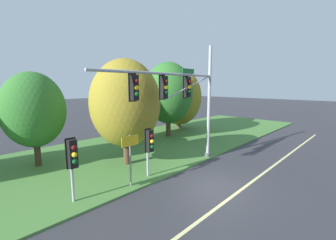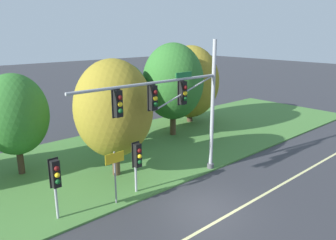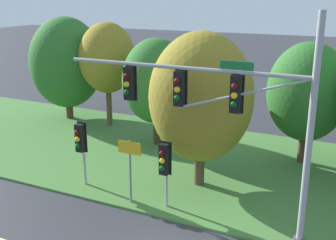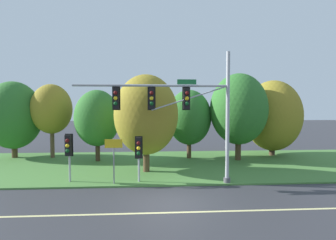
{
  "view_description": "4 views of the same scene",
  "coord_description": "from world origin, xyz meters",
  "px_view_note": "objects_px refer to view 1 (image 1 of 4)",
  "views": [
    {
      "loc": [
        -9.55,
        -5.77,
        5.17
      ],
      "look_at": [
        0.45,
        3.67,
        3.03
      ],
      "focal_mm": 24.0,
      "sensor_mm": 36.0,
      "label": 1
    },
    {
      "loc": [
        -10.63,
        -9.39,
        8.16
      ],
      "look_at": [
        1.38,
        4.15,
        3.27
      ],
      "focal_mm": 35.0,
      "sensor_mm": 36.0,
      "label": 2
    },
    {
      "loc": [
        5.05,
        -10.18,
        8.2
      ],
      "look_at": [
        -1.75,
        3.85,
        3.51
      ],
      "focal_mm": 45.0,
      "sensor_mm": 36.0,
      "label": 3
    },
    {
      "loc": [
        -0.82,
        -12.24,
        4.52
      ],
      "look_at": [
        0.26,
        4.56,
        3.73
      ],
      "focal_mm": 28.0,
      "sensor_mm": 36.0,
      "label": 4
    }
  ],
  "objects_px": {
    "traffic_signal_mast": "(184,95)",
    "pedestrian_signal_near_kerb": "(149,143)",
    "tree_mid_verge": "(125,103)",
    "tree_tall_centre": "(128,102)",
    "route_sign_post": "(130,151)",
    "pedestrian_signal_further_along": "(72,157)",
    "tree_right_far": "(168,93)",
    "tree_behind_signpost": "(34,110)",
    "tree_furthest_back": "(179,97)"
  },
  "relations": [
    {
      "from": "pedestrian_signal_further_along",
      "to": "tree_right_far",
      "type": "xyz_separation_m",
      "value": [
        12.21,
        5.92,
        2.24
      ]
    },
    {
      "from": "tree_behind_signpost",
      "to": "route_sign_post",
      "type": "bearing_deg",
      "value": -71.22
    },
    {
      "from": "traffic_signal_mast",
      "to": "pedestrian_signal_near_kerb",
      "type": "xyz_separation_m",
      "value": [
        -2.46,
        0.38,
        -2.59
      ]
    },
    {
      "from": "pedestrian_signal_near_kerb",
      "to": "tree_tall_centre",
      "type": "distance_m",
      "value": 8.48
    },
    {
      "from": "route_sign_post",
      "to": "tree_mid_verge",
      "type": "bearing_deg",
      "value": 57.03
    },
    {
      "from": "traffic_signal_mast",
      "to": "tree_behind_signpost",
      "type": "xyz_separation_m",
      "value": [
        -6.15,
        6.86,
        -0.96
      ]
    },
    {
      "from": "pedestrian_signal_further_along",
      "to": "pedestrian_signal_near_kerb",
      "type": "bearing_deg",
      "value": -3.65
    },
    {
      "from": "pedestrian_signal_near_kerb",
      "to": "route_sign_post",
      "type": "height_order",
      "value": "pedestrian_signal_near_kerb"
    },
    {
      "from": "pedestrian_signal_further_along",
      "to": "tree_mid_verge",
      "type": "height_order",
      "value": "tree_mid_verge"
    },
    {
      "from": "pedestrian_signal_further_along",
      "to": "tree_behind_signpost",
      "type": "xyz_separation_m",
      "value": [
        0.43,
        6.22,
        1.5
      ]
    },
    {
      "from": "tree_mid_verge",
      "to": "tree_furthest_back",
      "type": "height_order",
      "value": "tree_furthest_back"
    },
    {
      "from": "traffic_signal_mast",
      "to": "pedestrian_signal_further_along",
      "type": "relative_size",
      "value": 3.15
    },
    {
      "from": "tree_furthest_back",
      "to": "tree_right_far",
      "type": "bearing_deg",
      "value": -153.46
    },
    {
      "from": "tree_furthest_back",
      "to": "route_sign_post",
      "type": "bearing_deg",
      "value": -148.25
    },
    {
      "from": "pedestrian_signal_further_along",
      "to": "tree_right_far",
      "type": "bearing_deg",
      "value": 25.87
    },
    {
      "from": "tree_right_far",
      "to": "tree_mid_verge",
      "type": "bearing_deg",
      "value": -155.33
    },
    {
      "from": "traffic_signal_mast",
      "to": "tree_furthest_back",
      "type": "relative_size",
      "value": 1.31
    },
    {
      "from": "traffic_signal_mast",
      "to": "tree_furthest_back",
      "type": "xyz_separation_m",
      "value": [
        9.51,
        8.51,
        -0.83
      ]
    },
    {
      "from": "pedestrian_signal_near_kerb",
      "to": "tree_mid_verge",
      "type": "distance_m",
      "value": 3.35
    },
    {
      "from": "pedestrian_signal_further_along",
      "to": "tree_tall_centre",
      "type": "bearing_deg",
      "value": 40.53
    },
    {
      "from": "pedestrian_signal_further_along",
      "to": "tree_tall_centre",
      "type": "distance_m",
      "value": 10.87
    },
    {
      "from": "route_sign_post",
      "to": "tree_furthest_back",
      "type": "height_order",
      "value": "tree_furthest_back"
    },
    {
      "from": "pedestrian_signal_near_kerb",
      "to": "route_sign_post",
      "type": "relative_size",
      "value": 1.03
    },
    {
      "from": "traffic_signal_mast",
      "to": "tree_right_far",
      "type": "xyz_separation_m",
      "value": [
        5.62,
        6.57,
        -0.22
      ]
    },
    {
      "from": "route_sign_post",
      "to": "tree_furthest_back",
      "type": "xyz_separation_m",
      "value": [
        13.4,
        8.29,
        1.87
      ]
    },
    {
      "from": "pedestrian_signal_further_along",
      "to": "traffic_signal_mast",
      "type": "bearing_deg",
      "value": -5.59
    },
    {
      "from": "tree_right_far",
      "to": "tree_furthest_back",
      "type": "xyz_separation_m",
      "value": [
        3.89,
        1.94,
        -0.61
      ]
    },
    {
      "from": "traffic_signal_mast",
      "to": "pedestrian_signal_near_kerb",
      "type": "height_order",
      "value": "traffic_signal_mast"
    },
    {
      "from": "traffic_signal_mast",
      "to": "pedestrian_signal_further_along",
      "type": "bearing_deg",
      "value": 174.41
    },
    {
      "from": "route_sign_post",
      "to": "tree_furthest_back",
      "type": "distance_m",
      "value": 15.87
    },
    {
      "from": "route_sign_post",
      "to": "tree_mid_verge",
      "type": "distance_m",
      "value": 3.98
    },
    {
      "from": "tree_tall_centre",
      "to": "tree_furthest_back",
      "type": "bearing_deg",
      "value": 6.25
    },
    {
      "from": "pedestrian_signal_near_kerb",
      "to": "tree_furthest_back",
      "type": "height_order",
      "value": "tree_furthest_back"
    },
    {
      "from": "tree_tall_centre",
      "to": "tree_furthest_back",
      "type": "height_order",
      "value": "tree_furthest_back"
    },
    {
      "from": "tree_behind_signpost",
      "to": "tree_right_far",
      "type": "height_order",
      "value": "tree_right_far"
    },
    {
      "from": "pedestrian_signal_near_kerb",
      "to": "pedestrian_signal_further_along",
      "type": "relative_size",
      "value": 0.95
    },
    {
      "from": "pedestrian_signal_near_kerb",
      "to": "tree_furthest_back",
      "type": "bearing_deg",
      "value": 34.18
    },
    {
      "from": "tree_mid_verge",
      "to": "tree_tall_centre",
      "type": "xyz_separation_m",
      "value": [
        3.66,
        4.6,
        -0.36
      ]
    },
    {
      "from": "traffic_signal_mast",
      "to": "tree_tall_centre",
      "type": "distance_m",
      "value": 7.86
    },
    {
      "from": "route_sign_post",
      "to": "tree_right_far",
      "type": "xyz_separation_m",
      "value": [
        9.52,
        6.35,
        2.48
      ]
    },
    {
      "from": "tree_mid_verge",
      "to": "traffic_signal_mast",
      "type": "bearing_deg",
      "value": -55.85
    },
    {
      "from": "traffic_signal_mast",
      "to": "pedestrian_signal_near_kerb",
      "type": "bearing_deg",
      "value": 171.17
    },
    {
      "from": "pedestrian_signal_further_along",
      "to": "tree_behind_signpost",
      "type": "relative_size",
      "value": 0.49
    },
    {
      "from": "pedestrian_signal_near_kerb",
      "to": "route_sign_post",
      "type": "bearing_deg",
      "value": -173.28
    },
    {
      "from": "pedestrian_signal_further_along",
      "to": "tree_mid_verge",
      "type": "xyz_separation_m",
      "value": [
        4.53,
        2.39,
        1.88
      ]
    },
    {
      "from": "tree_behind_signpost",
      "to": "tree_mid_verge",
      "type": "height_order",
      "value": "tree_mid_verge"
    },
    {
      "from": "pedestrian_signal_further_along",
      "to": "route_sign_post",
      "type": "bearing_deg",
      "value": -9.12
    },
    {
      "from": "pedestrian_signal_near_kerb",
      "to": "pedestrian_signal_further_along",
      "type": "height_order",
      "value": "pedestrian_signal_further_along"
    },
    {
      "from": "tree_tall_centre",
      "to": "tree_behind_signpost",
      "type": "bearing_deg",
      "value": -174.28
    },
    {
      "from": "tree_right_far",
      "to": "pedestrian_signal_further_along",
      "type": "bearing_deg",
      "value": -154.13
    }
  ]
}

